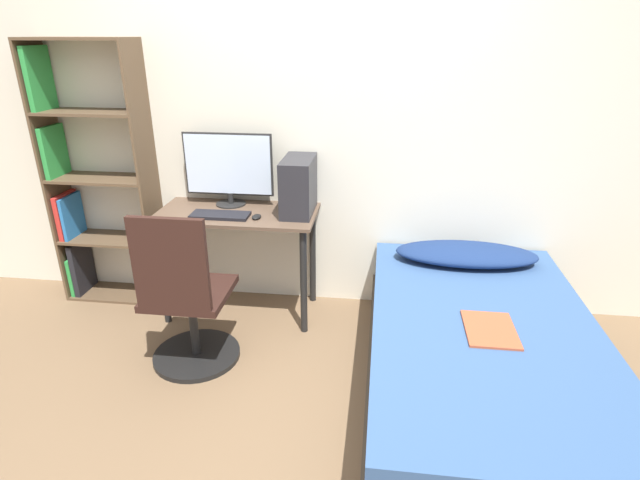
{
  "coord_description": "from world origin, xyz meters",
  "views": [
    {
      "loc": [
        0.47,
        -1.75,
        1.81
      ],
      "look_at": [
        0.16,
        0.74,
        0.75
      ],
      "focal_mm": 28.0,
      "sensor_mm": 36.0,
      "label": 1
    }
  ],
  "objects_px": {
    "bookshelf": "(90,185)",
    "office_chair": "(187,308)",
    "monitor": "(228,167)",
    "pc_tower": "(299,186)",
    "bed": "(480,363)",
    "keyboard": "(220,215)"
  },
  "relations": [
    {
      "from": "monitor",
      "to": "pc_tower",
      "type": "xyz_separation_m",
      "value": [
        0.48,
        -0.1,
        -0.08
      ]
    },
    {
      "from": "bookshelf",
      "to": "pc_tower",
      "type": "bearing_deg",
      "value": -2.58
    },
    {
      "from": "keyboard",
      "to": "bookshelf",
      "type": "bearing_deg",
      "value": 167.72
    },
    {
      "from": "monitor",
      "to": "keyboard",
      "type": "xyz_separation_m",
      "value": [
        0.0,
        -0.24,
        -0.24
      ]
    },
    {
      "from": "bookshelf",
      "to": "keyboard",
      "type": "xyz_separation_m",
      "value": [
        0.98,
        -0.21,
        -0.1
      ]
    },
    {
      "from": "office_chair",
      "to": "monitor",
      "type": "bearing_deg",
      "value": 86.19
    },
    {
      "from": "bookshelf",
      "to": "office_chair",
      "type": "xyz_separation_m",
      "value": [
        0.92,
        -0.74,
        -0.47
      ]
    },
    {
      "from": "office_chair",
      "to": "monitor",
      "type": "height_order",
      "value": "monitor"
    },
    {
      "from": "office_chair",
      "to": "pc_tower",
      "type": "xyz_separation_m",
      "value": [
        0.53,
        0.67,
        0.53
      ]
    },
    {
      "from": "monitor",
      "to": "pc_tower",
      "type": "relative_size",
      "value": 1.57
    },
    {
      "from": "bookshelf",
      "to": "monitor",
      "type": "xyz_separation_m",
      "value": [
        0.97,
        0.03,
        0.15
      ]
    },
    {
      "from": "bookshelf",
      "to": "office_chair",
      "type": "distance_m",
      "value": 1.27
    },
    {
      "from": "office_chair",
      "to": "bed",
      "type": "relative_size",
      "value": 0.49
    },
    {
      "from": "keyboard",
      "to": "office_chair",
      "type": "bearing_deg",
      "value": -95.78
    },
    {
      "from": "pc_tower",
      "to": "bed",
      "type": "bearing_deg",
      "value": -36.09
    },
    {
      "from": "keyboard",
      "to": "bed",
      "type": "bearing_deg",
      "value": -22.21
    },
    {
      "from": "bookshelf",
      "to": "pc_tower",
      "type": "relative_size",
      "value": 4.73
    },
    {
      "from": "office_chair",
      "to": "keyboard",
      "type": "xyz_separation_m",
      "value": [
        0.05,
        0.52,
        0.37
      ]
    },
    {
      "from": "bookshelf",
      "to": "office_chair",
      "type": "height_order",
      "value": "bookshelf"
    },
    {
      "from": "bed",
      "to": "pc_tower",
      "type": "distance_m",
      "value": 1.48
    },
    {
      "from": "monitor",
      "to": "pc_tower",
      "type": "bearing_deg",
      "value": -11.28
    },
    {
      "from": "office_chair",
      "to": "pc_tower",
      "type": "distance_m",
      "value": 1.01
    }
  ]
}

